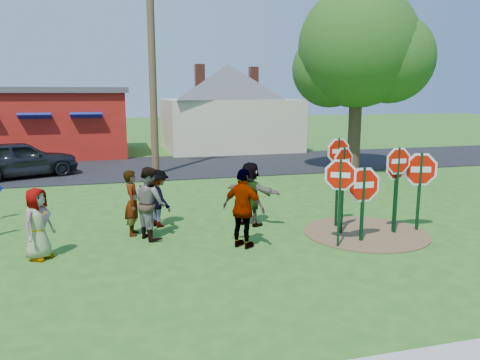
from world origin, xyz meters
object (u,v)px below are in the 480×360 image
object	(u,v)px
suv	(20,159)
utility_pole	(152,49)
person_b	(132,203)
leafy_tree	(361,54)
stop_sign_d	(396,173)
person_a	(38,224)
stop_sign_a	(340,183)
stop_sign_c	(398,170)
stop_sign_b	(338,160)

from	to	relation	value
suv	utility_pole	bearing A→B (deg)	-118.89
person_b	leafy_tree	size ratio (longest dim) A/B	0.21
stop_sign_d	person_a	bearing A→B (deg)	165.66
stop_sign_a	stop_sign_c	distance (m)	2.02
stop_sign_d	suv	xyz separation A→B (m)	(-10.82, 11.21, -0.77)
suv	leafy_tree	bearing A→B (deg)	-122.08
person_a	utility_pole	size ratio (longest dim) A/B	0.15
person_b	utility_pole	size ratio (longest dim) A/B	0.16
person_b	leafy_tree	distance (m)	13.25
utility_pole	person_b	bearing A→B (deg)	-98.80
stop_sign_b	person_a	world-z (taller)	stop_sign_b
stop_sign_a	person_a	distance (m)	6.81
stop_sign_c	utility_pole	world-z (taller)	utility_pole
person_b	leafy_tree	bearing A→B (deg)	-47.09
stop_sign_a	person_b	size ratio (longest dim) A/B	1.33
person_a	stop_sign_d	bearing A→B (deg)	-58.39
stop_sign_b	stop_sign_c	xyz separation A→B (m)	(1.19, -0.96, -0.19)
suv	leafy_tree	size ratio (longest dim) A/B	0.56
stop_sign_d	person_b	size ratio (longest dim) A/B	1.33
leafy_tree	stop_sign_b	bearing A→B (deg)	-122.13
stop_sign_d	person_b	distance (m)	6.80
stop_sign_d	person_a	xyz separation A→B (m)	(-8.62, 0.33, -0.79)
stop_sign_d	person_b	bearing A→B (deg)	153.96
stop_sign_b	utility_pole	bearing A→B (deg)	104.37
stop_sign_d	stop_sign_c	bearing A→B (deg)	-113.63
stop_sign_c	person_b	world-z (taller)	stop_sign_c
person_a	stop_sign_b	bearing A→B (deg)	-51.93
stop_sign_b	utility_pole	xyz separation A→B (m)	(-3.97, 9.68, 3.58)
stop_sign_c	utility_pole	distance (m)	12.41
person_b	stop_sign_a	bearing A→B (deg)	-108.29
stop_sign_b	stop_sign_c	size ratio (longest dim) A/B	1.07
stop_sign_a	leafy_tree	size ratio (longest dim) A/B	0.27
person_b	suv	size ratio (longest dim) A/B	0.36
stop_sign_a	suv	world-z (taller)	stop_sign_a
stop_sign_a	suv	bearing A→B (deg)	156.78
utility_pole	leafy_tree	bearing A→B (deg)	-11.71
stop_sign_c	suv	size ratio (longest dim) A/B	0.52
leafy_tree	stop_sign_a	bearing A→B (deg)	-121.02
leafy_tree	stop_sign_d	bearing A→B (deg)	-113.11
leafy_tree	suv	bearing A→B (deg)	170.28
stop_sign_a	stop_sign_b	distance (m)	1.76
person_a	suv	xyz separation A→B (m)	(-2.20, 10.88, 0.03)
stop_sign_b	stop_sign_a	bearing A→B (deg)	-123.01
stop_sign_a	person_a	bearing A→B (deg)	-158.63
stop_sign_a	stop_sign_d	bearing A→B (deg)	49.63
stop_sign_b	leafy_tree	xyz separation A→B (m)	(4.92, 7.83, 3.42)
utility_pole	person_a	bearing A→B (deg)	-108.64
suv	leafy_tree	xyz separation A→B (m)	(14.54, -2.49, 4.45)
stop_sign_c	suv	distance (m)	15.64
stop_sign_c	person_b	xyz separation A→B (m)	(-6.54, 1.70, -0.82)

